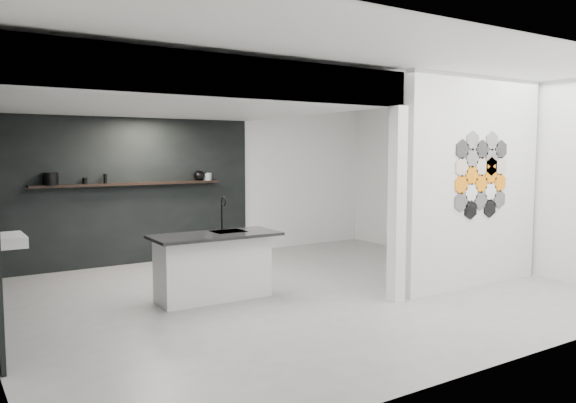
# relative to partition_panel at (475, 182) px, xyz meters

# --- Properties ---
(floor) EXTENTS (7.00, 6.00, 0.01)m
(floor) POSITION_rel_partition_panel_xyz_m (-2.23, 1.00, -1.40)
(floor) COLOR gray
(partition_panel) EXTENTS (2.45, 0.15, 2.80)m
(partition_panel) POSITION_rel_partition_panel_xyz_m (0.00, 0.00, 0.00)
(partition_panel) COLOR silver
(partition_panel) RESTS_ON floor
(bay_clad_back) EXTENTS (4.40, 0.04, 2.35)m
(bay_clad_back) POSITION_rel_partition_panel_xyz_m (-3.52, 3.97, -0.22)
(bay_clad_back) COLOR black
(bay_clad_back) RESTS_ON floor
(bulkhead) EXTENTS (4.40, 4.00, 0.40)m
(bulkhead) POSITION_rel_partition_panel_xyz_m (-3.52, 2.00, 1.15)
(bulkhead) COLOR silver
(bulkhead) RESTS_ON corner_column
(corner_column) EXTENTS (0.16, 0.16, 2.35)m
(corner_column) POSITION_rel_partition_panel_xyz_m (-1.41, 0.00, -0.22)
(corner_column) COLOR silver
(corner_column) RESTS_ON floor
(fascia_beam) EXTENTS (4.40, 0.16, 0.40)m
(fascia_beam) POSITION_rel_partition_panel_xyz_m (-3.52, 0.08, 1.15)
(fascia_beam) COLOR silver
(fascia_beam) RESTS_ON corner_column
(wall_basin) EXTENTS (0.40, 0.60, 0.12)m
(wall_basin) POSITION_rel_partition_panel_xyz_m (-5.46, 1.80, -0.55)
(wall_basin) COLOR silver
(wall_basin) RESTS_ON bay_clad_left
(display_shelf) EXTENTS (3.00, 0.15, 0.04)m
(display_shelf) POSITION_rel_partition_panel_xyz_m (-3.43, 3.87, -0.10)
(display_shelf) COLOR black
(display_shelf) RESTS_ON bay_clad_back
(kitchen_island) EXTENTS (1.56, 0.72, 1.25)m
(kitchen_island) POSITION_rel_partition_panel_xyz_m (-3.23, 1.27, -0.98)
(kitchen_island) COLOR silver
(kitchen_island) RESTS_ON floor
(stockpot) EXTENTS (0.23, 0.23, 0.18)m
(stockpot) POSITION_rel_partition_panel_xyz_m (-4.61, 3.87, 0.01)
(stockpot) COLOR black
(stockpot) RESTS_ON display_shelf
(kettle) EXTENTS (0.20, 0.20, 0.17)m
(kettle) POSITION_rel_partition_panel_xyz_m (-2.25, 3.87, 0.00)
(kettle) COLOR black
(kettle) RESTS_ON display_shelf
(glass_bowl) EXTENTS (0.19, 0.19, 0.11)m
(glass_bowl) POSITION_rel_partition_panel_xyz_m (-2.11, 3.87, -0.03)
(glass_bowl) COLOR gray
(glass_bowl) RESTS_ON display_shelf
(glass_vase) EXTENTS (0.12, 0.12, 0.13)m
(glass_vase) POSITION_rel_partition_panel_xyz_m (-2.08, 3.87, -0.02)
(glass_vase) COLOR gray
(glass_vase) RESTS_ON display_shelf
(bottle_dark) EXTENTS (0.07, 0.07, 0.15)m
(bottle_dark) POSITION_rel_partition_panel_xyz_m (-3.82, 3.87, -0.01)
(bottle_dark) COLOR black
(bottle_dark) RESTS_ON display_shelf
(utensil_cup) EXTENTS (0.09, 0.09, 0.09)m
(utensil_cup) POSITION_rel_partition_panel_xyz_m (-4.13, 3.87, -0.03)
(utensil_cup) COLOR black
(utensil_cup) RESTS_ON display_shelf
(hex_tile_cluster) EXTENTS (1.04, 0.02, 1.16)m
(hex_tile_cluster) POSITION_rel_partition_panel_xyz_m (0.03, -0.09, 0.10)
(hex_tile_cluster) COLOR black
(hex_tile_cluster) RESTS_ON partition_panel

